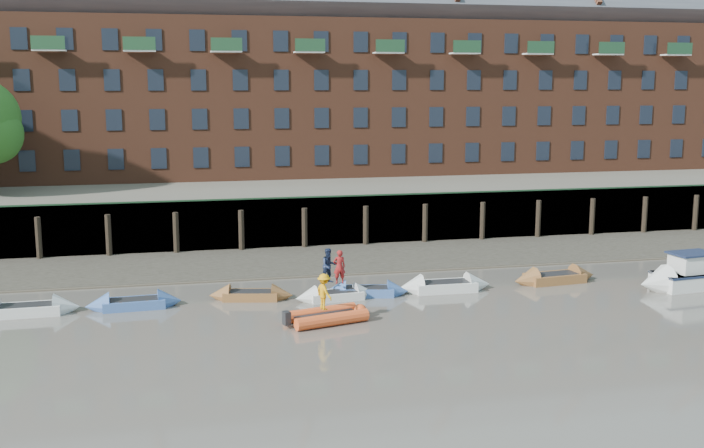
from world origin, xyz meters
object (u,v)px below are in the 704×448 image
object	(u,v)px
rowboat_3	(336,295)
person_rower_b	(329,266)
rib_tender	(329,316)
person_rower_a	(339,267)
rowboat_4	(367,291)
rowboat_5	(444,286)
rowboat_2	(251,295)
motor_launch	(682,277)
rowboat_0	(27,310)
rowboat_1	(134,303)
person_rib_crew	(324,292)
rowboat_6	(555,278)

from	to	relation	value
rowboat_3	person_rower_b	size ratio (longest dim) A/B	2.41
rib_tender	person_rower_a	xyz separation A→B (m)	(1.21, 3.67, 1.34)
person_rower_a	rowboat_3	bearing A→B (deg)	9.58
rowboat_4	rowboat_5	distance (m)	4.07
rowboat_4	person_rower_b	distance (m)	2.41
rowboat_2	motor_launch	bearing A→B (deg)	4.94
rowboat_0	rowboat_2	size ratio (longest dim) A/B	1.10
rowboat_3	rib_tender	distance (m)	3.77
rowboat_2	rib_tender	bearing A→B (deg)	-44.58
rowboat_1	person_rib_crew	world-z (taller)	person_rib_crew
rowboat_4	rowboat_1	bearing A→B (deg)	-169.02
rowboat_6	person_rower_b	world-z (taller)	person_rower_b
rowboat_3	rib_tender	size ratio (longest dim) A/B	1.08
person_rower_b	rowboat_3	bearing A→B (deg)	-60.60
rowboat_2	rowboat_5	world-z (taller)	rowboat_5
rowboat_3	person_rib_crew	world-z (taller)	person_rib_crew
rib_tender	rowboat_4	bearing A→B (deg)	41.30
person_rower_b	rowboat_6	bearing A→B (deg)	-11.02
rowboat_4	person_rower_b	bearing A→B (deg)	-164.11
motor_launch	person_rib_crew	size ratio (longest dim) A/B	3.69
person_rib_crew	rowboat_2	bearing A→B (deg)	9.92
rowboat_4	motor_launch	size ratio (longest dim) A/B	0.73
rowboat_4	rowboat_0	bearing A→B (deg)	-168.60
rowboat_6	person_rower_a	bearing A→B (deg)	177.92
rib_tender	person_rower_b	bearing A→B (deg)	63.90
rowboat_5	motor_launch	world-z (taller)	motor_launch
rowboat_1	person_rower_b	distance (m)	9.41
rib_tender	motor_launch	bearing A→B (deg)	-9.56
rowboat_1	rowboat_6	world-z (taller)	rowboat_6
person_rower_a	rowboat_1	bearing A→B (deg)	-4.23
rowboat_4	person_rower_b	world-z (taller)	person_rower_b
rowboat_3	rowboat_5	distance (m)	5.74
rib_tender	rowboat_1	bearing A→B (deg)	138.67
rowboat_0	rowboat_6	size ratio (longest dim) A/B	0.95
rowboat_0	motor_launch	size ratio (longest dim) A/B	0.79
rowboat_6	rowboat_4	bearing A→B (deg)	176.26
motor_launch	rowboat_1	bearing A→B (deg)	-11.19
motor_launch	person_rower_a	xyz separation A→B (m)	(-17.59, 1.74, 1.02)
rowboat_5	rowboat_0	bearing A→B (deg)	-179.53
rowboat_0	person_rower_b	bearing A→B (deg)	-2.02
rowboat_2	person_rower_b	world-z (taller)	person_rower_b
rib_tender	person_rower_b	distance (m)	4.22
rowboat_3	motor_launch	size ratio (longest dim) A/B	0.70
rowboat_5	rowboat_3	bearing A→B (deg)	-175.10
rowboat_2	person_rib_crew	size ratio (longest dim) A/B	2.65
motor_launch	rowboat_5	bearing A→B (deg)	-16.63
rowboat_6	person_rower_a	world-z (taller)	person_rower_a
rowboat_5	rib_tender	xyz separation A→B (m)	(-6.74, -4.07, 0.03)
rowboat_3	person_rower_b	distance (m)	1.49
rowboat_3	rib_tender	bearing A→B (deg)	-111.35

